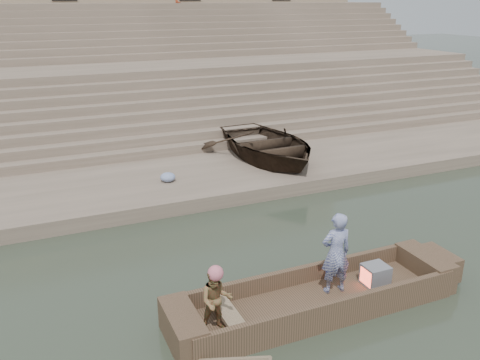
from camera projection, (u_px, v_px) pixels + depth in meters
ground at (360, 331)px, 8.81m from camera, size 120.00×120.00×0.00m
lower_landing at (204, 179)px, 15.64m from camera, size 32.00×4.00×0.40m
mid_landing at (144, 98)px, 21.71m from camera, size 32.00×3.00×2.80m
upper_landing at (112, 54)px, 27.35m from camera, size 32.00×3.00×5.20m
ghat_steps at (135, 83)px, 23.04m from camera, size 32.00×11.00×5.20m
main_rowboat at (316, 304)px, 9.38m from camera, size 5.00×1.30×0.22m
rowboat_trim at (326, 293)px, 9.38m from camera, size 6.04×2.63×1.80m
standing_man at (336, 253)px, 9.34m from camera, size 0.62×0.44×1.60m
rowing_man at (216, 300)px, 8.30m from camera, size 0.63×0.55×1.13m
television at (375, 275)px, 9.77m from camera, size 0.46×0.42×0.40m
beached_rowboat at (268, 144)px, 16.72m from camera, size 3.63×4.98×1.01m
cloth_bundles at (82, 192)px, 13.62m from camera, size 5.32×0.99×0.26m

